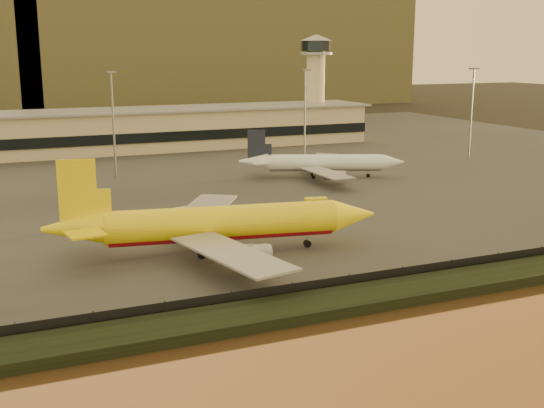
# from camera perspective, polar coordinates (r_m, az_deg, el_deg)

# --- Properties ---
(ground) EXTENTS (900.00, 900.00, 0.00)m
(ground) POSITION_cam_1_polar(r_m,az_deg,el_deg) (98.45, 1.67, -5.22)
(ground) COLOR black
(ground) RESTS_ON ground
(embankment) EXTENTS (320.00, 7.00, 1.40)m
(embankment) POSITION_cam_1_polar(r_m,az_deg,el_deg) (83.99, 6.62, -8.01)
(embankment) COLOR black
(embankment) RESTS_ON ground
(tarmac) EXTENTS (320.00, 220.00, 0.20)m
(tarmac) POSITION_cam_1_polar(r_m,az_deg,el_deg) (186.64, -10.75, 3.16)
(tarmac) COLOR #2D2D2D
(tarmac) RESTS_ON ground
(perimeter_fence) EXTENTS (300.00, 0.05, 2.20)m
(perimeter_fence) POSITION_cam_1_polar(r_m,az_deg,el_deg) (87.05, 5.31, -6.80)
(perimeter_fence) COLOR black
(perimeter_fence) RESTS_ON tarmac
(terminal_building) EXTENTS (202.00, 25.00, 12.60)m
(terminal_building) POSITION_cam_1_polar(r_m,az_deg,el_deg) (213.27, -16.48, 5.70)
(terminal_building) COLOR tan
(terminal_building) RESTS_ON tarmac
(control_tower) EXTENTS (11.20, 11.20, 35.50)m
(control_tower) POSITION_cam_1_polar(r_m,az_deg,el_deg) (242.28, 3.68, 10.63)
(control_tower) COLOR tan
(control_tower) RESTS_ON tarmac
(apron_light_masts) EXTENTS (152.20, 12.20, 25.40)m
(apron_light_masts) POSITION_cam_1_polar(r_m,az_deg,el_deg) (169.58, -4.46, 7.72)
(apron_light_masts) COLOR slate
(apron_light_masts) RESTS_ON tarmac
(distant_hills) EXTENTS (470.00, 160.00, 70.00)m
(distant_hills) POSITION_cam_1_polar(r_m,az_deg,el_deg) (425.28, -21.25, 12.00)
(distant_hills) COLOR brown
(distant_hills) RESTS_ON ground
(dhl_cargo_jet) EXTENTS (50.56, 48.90, 15.14)m
(dhl_cargo_jet) POSITION_cam_1_polar(r_m,az_deg,el_deg) (103.12, -4.64, -1.70)
(dhl_cargo_jet) COLOR yellow
(dhl_cargo_jet) RESTS_ON tarmac
(white_narrowbody_jet) EXTENTS (38.75, 36.57, 11.60)m
(white_narrowbody_jet) POSITION_cam_1_polar(r_m,az_deg,el_deg) (165.87, 4.20, 3.42)
(white_narrowbody_jet) COLOR white
(white_narrowbody_jet) RESTS_ON tarmac
(gse_vehicle_yellow) EXTENTS (4.69, 2.95, 1.96)m
(gse_vehicle_yellow) POSITION_cam_1_polar(r_m,az_deg,el_deg) (133.87, 3.70, 0.11)
(gse_vehicle_yellow) COLOR yellow
(gse_vehicle_yellow) RESTS_ON tarmac
(gse_vehicle_white) EXTENTS (4.94, 3.25, 2.05)m
(gse_vehicle_white) POSITION_cam_1_polar(r_m,az_deg,el_deg) (125.15, -7.88, -0.85)
(gse_vehicle_white) COLOR white
(gse_vehicle_white) RESTS_ON tarmac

